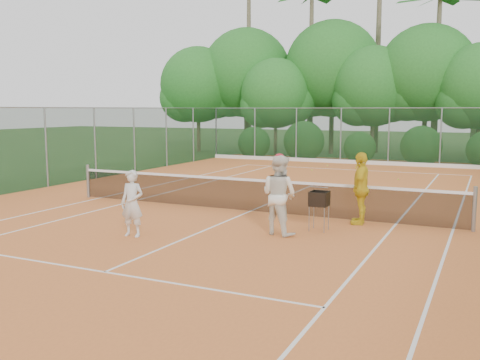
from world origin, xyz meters
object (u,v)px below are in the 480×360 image
object	(u,v)px
player_center_grp	(279,195)
player_yellow	(361,188)
player_white	(132,203)
ball_hopper	(319,199)

from	to	relation	value
player_center_grp	player_yellow	xyz separation A→B (m)	(1.48, 1.96, -0.02)
player_center_grp	player_yellow	size ratio (longest dim) A/B	1.03
player_white	ball_hopper	world-z (taller)	player_white
player_white	player_yellow	world-z (taller)	player_yellow
player_yellow	ball_hopper	xyz separation A→B (m)	(-0.74, -1.18, -0.16)
player_white	player_yellow	xyz separation A→B (m)	(4.47, 3.61, 0.15)
ball_hopper	player_yellow	bearing A→B (deg)	60.52
player_center_grp	ball_hopper	bearing A→B (deg)	46.38
player_center_grp	ball_hopper	distance (m)	1.09
player_center_grp	player_white	bearing A→B (deg)	-151.13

